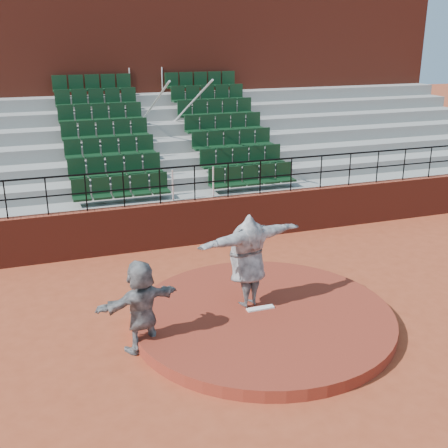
% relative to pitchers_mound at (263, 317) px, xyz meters
% --- Properties ---
extents(ground, '(90.00, 90.00, 0.00)m').
position_rel_pitchers_mound_xyz_m(ground, '(0.00, 0.00, -0.12)').
color(ground, '#9E4023').
rests_on(ground, ground).
extents(pitchers_mound, '(5.50, 5.50, 0.25)m').
position_rel_pitchers_mound_xyz_m(pitchers_mound, '(0.00, 0.00, 0.00)').
color(pitchers_mound, maroon).
rests_on(pitchers_mound, ground).
extents(pitching_rubber, '(0.60, 0.15, 0.03)m').
position_rel_pitchers_mound_xyz_m(pitching_rubber, '(0.00, 0.15, 0.14)').
color(pitching_rubber, white).
rests_on(pitching_rubber, pitchers_mound).
extents(boundary_wall, '(24.00, 0.30, 1.30)m').
position_rel_pitchers_mound_xyz_m(boundary_wall, '(0.00, 5.00, 0.53)').
color(boundary_wall, maroon).
rests_on(boundary_wall, ground).
extents(wall_railing, '(24.04, 0.05, 1.03)m').
position_rel_pitchers_mound_xyz_m(wall_railing, '(0.00, 5.00, 1.90)').
color(wall_railing, black).
rests_on(wall_railing, boundary_wall).
extents(seating_deck, '(24.00, 5.97, 4.63)m').
position_rel_pitchers_mound_xyz_m(seating_deck, '(0.00, 8.65, 1.31)').
color(seating_deck, gray).
rests_on(seating_deck, ground).
extents(press_box_facade, '(24.00, 3.00, 7.10)m').
position_rel_pitchers_mound_xyz_m(press_box_facade, '(0.00, 12.60, 3.43)').
color(press_box_facade, maroon).
rests_on(press_box_facade, ground).
extents(pitcher, '(2.61, 1.26, 2.05)m').
position_rel_pitchers_mound_xyz_m(pitcher, '(-0.19, 0.46, 1.15)').
color(pitcher, black).
rests_on(pitcher, pitchers_mound).
extents(fielder, '(1.79, 0.99, 1.84)m').
position_rel_pitchers_mound_xyz_m(fielder, '(-2.60, -0.17, 0.80)').
color(fielder, black).
rests_on(fielder, ground).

